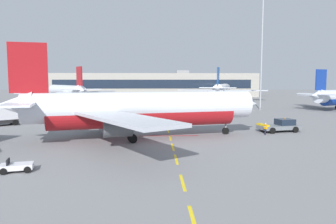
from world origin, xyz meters
TOP-DOWN VIEW (x-y plane):
  - ground at (40.00, 40.00)m, footprint 400.00×400.00m
  - apron_paint_markings at (18.00, 36.86)m, footprint 8.00×95.74m
  - airliner_foreground at (13.94, 20.15)m, footprint 34.54×33.74m
  - pushback_tug at (34.81, 24.97)m, footprint 6.45×4.12m
  - airliner_mid_left at (-14.00, 88.41)m, footprint 29.52×31.53m
  - airliner_far_right at (42.84, 103.98)m, footprint 33.06×34.18m
  - fuel_service_truck at (-10.30, 33.27)m, footprint 7.00×6.19m
  - ground_power_truck at (21.59, 41.26)m, footprint 7.33×5.32m
  - ground_crew_worker at (31.62, 22.16)m, footprint 0.38×0.67m
  - apron_light_mast_far at (43.52, 59.88)m, footprint 1.80×1.80m
  - terminal_satellite at (15.35, 135.35)m, footprint 96.99×26.31m

SIDE VIEW (x-z plane):
  - ground at x=40.00m, z-range 0.00..0.00m
  - apron_paint_markings at x=18.00m, z-range 0.00..0.01m
  - pushback_tug at x=34.81m, z-range -0.14..1.94m
  - ground_crew_worker at x=31.62m, z-range 0.12..1.81m
  - fuel_service_truck at x=-10.30m, z-range 0.08..3.22m
  - ground_power_truck at x=21.59m, z-range 0.08..3.22m
  - airliner_mid_left at x=-14.00m, z-range -2.10..9.80m
  - airliner_foreground at x=13.94m, z-range -2.15..10.05m
  - airliner_far_right at x=42.84m, z-range -2.16..10.09m
  - terminal_satellite at x=15.35m, z-range -0.79..11.71m
  - apron_light_mast_far at x=43.52m, z-range 3.22..32.48m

